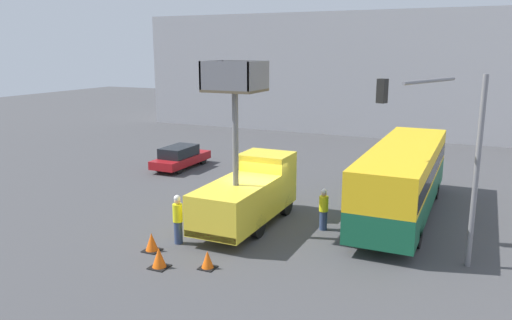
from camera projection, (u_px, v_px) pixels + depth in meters
ground_plane at (260, 223)px, 21.47m from camera, size 120.00×120.00×0.00m
building_backdrop_far at (387, 73)px, 45.27m from camera, size 44.00×10.00×10.39m
utility_truck at (248, 190)px, 20.90m from camera, size 2.21×6.14×6.88m
city_bus at (403, 175)px, 21.95m from camera, size 2.56×11.19×3.18m
traffic_light_pole at (442, 135)px, 17.14m from camera, size 3.76×3.51×6.55m
road_worker_near_truck at (178, 219)px, 19.01m from camera, size 0.38×0.38×1.93m
road_worker_directing at (324, 209)px, 20.49m from camera, size 0.38×0.38×1.76m
traffic_cone_near_truck at (207, 260)px, 16.97m from camera, size 0.55×0.55×0.63m
traffic_cone_mid_road at (152, 242)px, 18.43m from camera, size 0.61×0.61×0.70m
traffic_cone_far_side at (159, 258)px, 17.02m from camera, size 0.63×0.63×0.72m
parked_car_curbside at (180, 157)px, 31.17m from camera, size 1.70×4.52×1.41m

